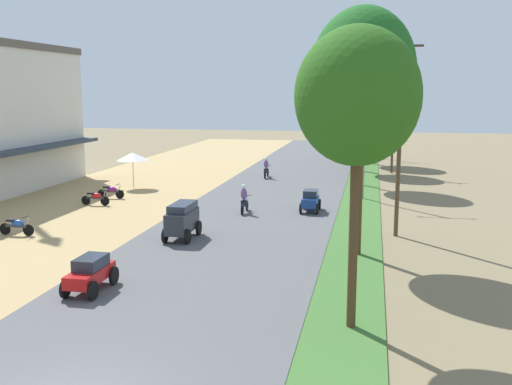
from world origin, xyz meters
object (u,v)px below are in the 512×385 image
Objects in this scene: parked_motorbike_third at (111,191)px; median_tree_fourth at (364,97)px; vendor_umbrella at (133,156)px; streetlamp_mid at (369,111)px; utility_pole_far at (400,134)px; car_van_charcoal at (182,219)px; motorbike_ahead_second at (266,168)px; motorbike_foreground_rider at (244,199)px; parked_motorbike_nearest at (17,225)px; car_sedan_red at (90,272)px; utility_pole_near at (393,121)px; parked_motorbike_second at (96,197)px; median_tree_fifth at (368,90)px; streetlamp_near at (365,126)px; car_hatchback_blue at (311,200)px; median_tree_second at (363,72)px; median_tree_nearest at (357,97)px.

median_tree_fourth is (15.50, 16.20, 5.75)m from parked_motorbike_third.
streetlamp_mid is (16.03, 23.92, 2.50)m from vendor_umbrella.
car_van_charcoal is at bearing -163.99° from utility_pole_far.
median_tree_fourth reaches higher than motorbike_ahead_second.
motorbike_foreground_rider and motorbike_ahead_second have the same top height.
streetlamp_mid reaches higher than parked_motorbike_nearest.
motorbike_ahead_second reaches higher than car_sedan_red.
utility_pole_near is at bearing 55.08° from parked_motorbike_nearest.
parked_motorbike_nearest is 7.64m from parked_motorbike_second.
utility_pole_near is at bearing -70.31° from median_tree_fifth.
streetlamp_near is 0.97× the size of streetlamp_mid.
parked_motorbike_second is at bearing -134.22° from utility_pole_near.
streetlamp_near is at bearing 65.91° from car_sedan_red.
utility_pole_far is at bearing -45.06° from car_hatchback_blue.
motorbike_foreground_rider is (-6.13, -19.02, -5.45)m from median_tree_fourth.
motorbike_ahead_second is (-7.31, -5.61, -5.45)m from median_tree_fourth.
median_tree_second is 1.27× the size of streetlamp_near.
median_tree_second is 5.66× the size of motorbike_ahead_second.
utility_pole_far is at bearing -30.29° from vendor_umbrella.
parked_motorbike_nearest is 18.65m from utility_pole_far.
vendor_umbrella is at bearing 92.65° from parked_motorbike_second.
motorbike_foreground_rider is at bearing -162.30° from car_hatchback_blue.
parked_motorbike_second is 0.18× the size of median_tree_second.
streetlamp_near reaches higher than parked_motorbike_second.
utility_pole_near is at bearing 41.76° from parked_motorbike_third.
car_van_charcoal is (8.01, -13.20, -1.28)m from vendor_umbrella.
parked_motorbike_nearest is at bearing -89.88° from vendor_umbrella.
car_van_charcoal is 1.34× the size of motorbike_foreground_rider.
vendor_umbrella reaches higher than motorbike_foreground_rider.
motorbike_ahead_second is at bearing 88.84° from car_van_charcoal.
parked_motorbike_third is 0.21× the size of median_tree_nearest.
median_tree_fifth reaches higher than streetlamp_near.
median_tree_second is at bearing -47.86° from motorbike_foreground_rider.
utility_pole_far is at bearing -60.91° from motorbike_ahead_second.
motorbike_foreground_rider is (-3.61, -1.15, 0.11)m from car_hatchback_blue.
parked_motorbike_nearest and parked_motorbike_third have the same top height.
car_hatchback_blue is (12.89, 0.65, 0.19)m from parked_motorbike_second.
streetlamp_near is (0.11, -19.25, -2.25)m from median_tree_fifth.
median_tree_nearest is 7.97m from median_tree_second.
parked_motorbike_third is at bearing 131.58° from median_tree_nearest.
vendor_umbrella reaches higher than parked_motorbike_second.
median_tree_second is 4.23× the size of car_van_charcoal.
motorbike_ahead_second is at bearing 111.33° from car_hatchback_blue.
streetlamp_near is 9.60m from motorbike_foreground_rider.
parked_motorbike_nearest is 0.18× the size of median_tree_fifth.
median_tree_second reaches higher than vendor_umbrella.
streetlamp_near is at bearing -44.24° from motorbike_ahead_second.
vendor_umbrella is at bearing -123.82° from streetlamp_mid.
motorbike_foreground_rider is (-6.44, -30.86, -3.95)m from streetlamp_mid.
parked_motorbike_nearest is at bearing -140.63° from streetlamp_near.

